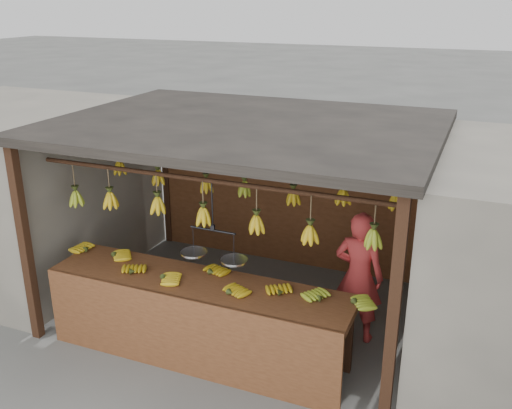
% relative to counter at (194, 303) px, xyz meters
% --- Properties ---
extents(ground, '(80.00, 80.00, 0.00)m').
position_rel_counter_xyz_m(ground, '(0.07, 1.22, -0.71)').
color(ground, '#5B5B57').
extents(stall, '(4.30, 3.30, 2.40)m').
position_rel_counter_xyz_m(stall, '(0.07, 1.55, 1.26)').
color(stall, black).
rests_on(stall, ground).
extents(neighbor_left, '(3.00, 3.00, 2.30)m').
position_rel_counter_xyz_m(neighbor_left, '(-3.53, 1.22, 0.44)').
color(neighbor_left, slate).
rests_on(neighbor_left, ground).
extents(counter, '(3.48, 0.76, 0.96)m').
position_rel_counter_xyz_m(counter, '(0.00, 0.00, 0.00)').
color(counter, brown).
rests_on(counter, ground).
extents(hanging_bananas, '(3.64, 2.26, 0.39)m').
position_rel_counter_xyz_m(hanging_bananas, '(0.07, 1.22, 0.92)').
color(hanging_bananas, '#92A523').
rests_on(hanging_bananas, ground).
extents(balance_scale, '(0.75, 0.29, 0.84)m').
position_rel_counter_xyz_m(balance_scale, '(0.13, 0.22, 0.51)').
color(balance_scale, black).
rests_on(balance_scale, ground).
extents(vendor, '(0.59, 0.41, 1.54)m').
position_rel_counter_xyz_m(vendor, '(1.48, 1.13, 0.06)').
color(vendor, '#BF3333').
rests_on(vendor, ground).
extents(bag_bundles, '(0.08, 0.26, 1.17)m').
position_rel_counter_xyz_m(bag_bundles, '(2.01, 2.57, 0.30)').
color(bag_bundles, '#1426BF').
rests_on(bag_bundles, ground).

